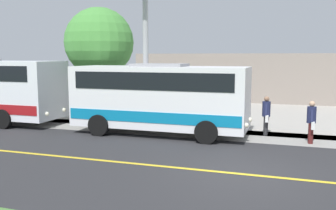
{
  "coord_description": "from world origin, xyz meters",
  "views": [
    {
      "loc": [
        10.28,
        1.14,
        3.31
      ],
      "look_at": [
        -3.5,
        -3.4,
        1.4
      ],
      "focal_mm": 39.7,
      "sensor_mm": 36.0,
      "label": 1
    }
  ],
  "objects_px": {
    "street_light_pole": "(144,33)",
    "commercial_building": "(280,75)",
    "pedestrian_with_bags": "(311,121)",
    "tree_curbside": "(99,43)",
    "pedestrian_waiting": "(266,114)",
    "shuttle_bus_front": "(160,96)"
  },
  "relations": [
    {
      "from": "pedestrian_with_bags",
      "to": "commercial_building",
      "type": "xyz_separation_m",
      "value": [
        -16.73,
        -1.62,
        0.88
      ]
    },
    {
      "from": "street_light_pole",
      "to": "commercial_building",
      "type": "xyz_separation_m",
      "value": [
        -16.53,
        5.28,
        -2.54
      ]
    },
    {
      "from": "pedestrian_waiting",
      "to": "street_light_pole",
      "type": "xyz_separation_m",
      "value": [
        0.81,
        -5.17,
        3.41
      ]
    },
    {
      "from": "street_light_pole",
      "to": "pedestrian_waiting",
      "type": "bearing_deg",
      "value": 98.94
    },
    {
      "from": "pedestrian_with_bags",
      "to": "shuttle_bus_front",
      "type": "bearing_deg",
      "value": -88.38
    },
    {
      "from": "pedestrian_with_bags",
      "to": "commercial_building",
      "type": "distance_m",
      "value": 16.84
    },
    {
      "from": "pedestrian_waiting",
      "to": "pedestrian_with_bags",
      "type": "bearing_deg",
      "value": 59.47
    },
    {
      "from": "shuttle_bus_front",
      "to": "pedestrian_with_bags",
      "type": "distance_m",
      "value": 6.12
    },
    {
      "from": "tree_curbside",
      "to": "pedestrian_waiting",
      "type": "bearing_deg",
      "value": 78.91
    },
    {
      "from": "street_light_pole",
      "to": "commercial_building",
      "type": "relative_size",
      "value": 0.37
    },
    {
      "from": "commercial_building",
      "to": "pedestrian_with_bags",
      "type": "bearing_deg",
      "value": 5.53
    },
    {
      "from": "pedestrian_with_bags",
      "to": "tree_curbside",
      "type": "relative_size",
      "value": 0.28
    },
    {
      "from": "pedestrian_with_bags",
      "to": "pedestrian_waiting",
      "type": "bearing_deg",
      "value": -120.53
    },
    {
      "from": "shuttle_bus_front",
      "to": "tree_curbside",
      "type": "bearing_deg",
      "value": -123.4
    },
    {
      "from": "pedestrian_with_bags",
      "to": "tree_curbside",
      "type": "bearing_deg",
      "value": -104.63
    },
    {
      "from": "pedestrian_waiting",
      "to": "tree_curbside",
      "type": "xyz_separation_m",
      "value": [
        -1.71,
        -8.74,
        3.14
      ]
    },
    {
      "from": "pedestrian_with_bags",
      "to": "tree_curbside",
      "type": "height_order",
      "value": "tree_curbside"
    },
    {
      "from": "pedestrian_with_bags",
      "to": "tree_curbside",
      "type": "distance_m",
      "value": 11.27
    },
    {
      "from": "pedestrian_waiting",
      "to": "commercial_building",
      "type": "bearing_deg",
      "value": 179.6
    },
    {
      "from": "shuttle_bus_front",
      "to": "street_light_pole",
      "type": "height_order",
      "value": "street_light_pole"
    },
    {
      "from": "pedestrian_waiting",
      "to": "commercial_building",
      "type": "distance_m",
      "value": 15.74
    },
    {
      "from": "street_light_pole",
      "to": "commercial_building",
      "type": "distance_m",
      "value": 17.53
    }
  ]
}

